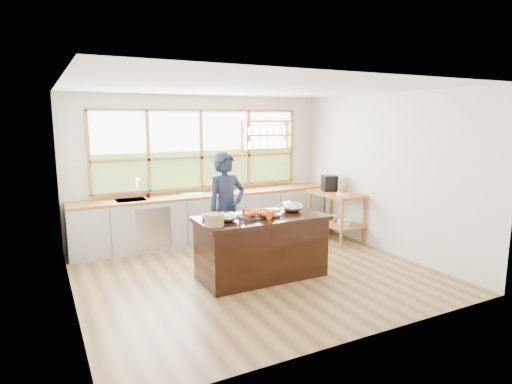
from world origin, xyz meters
TOP-DOWN VIEW (x-y plane):
  - ground_plane at (0.00, 0.00)m, footprint 5.00×5.00m
  - room_shell at (0.02, 0.51)m, footprint 5.02×4.52m
  - back_counter at (-0.02, 1.94)m, footprint 4.90×0.63m
  - right_shelf_unit at (2.19, 0.89)m, footprint 0.62×1.10m
  - island at (0.00, -0.20)m, footprint 1.85×0.90m
  - cook at (-0.23, 0.52)m, footprint 0.70×0.51m
  - potted_plant at (-1.09, 2.00)m, footprint 0.17×0.14m
  - cutting_board at (-0.28, 1.94)m, footprint 0.43×0.34m
  - espresso_machine at (2.19, 1.12)m, footprint 0.34×0.35m
  - wine_bottle at (2.24, 0.87)m, footprint 0.07×0.07m
  - fruit_bowl at (2.14, 0.64)m, footprint 0.23×0.23m
  - slate_board at (-0.05, -0.18)m, footprint 0.59×0.45m
  - lobster_pile at (-0.03, -0.21)m, footprint 0.52×0.48m
  - mixing_bowl_left at (-0.55, -0.24)m, footprint 0.29×0.29m
  - mixing_bowl_right at (0.56, -0.12)m, footprint 0.35×0.35m
  - wine_glass at (0.17, -0.47)m, footprint 0.08×0.08m
  - wicker_basket at (-0.80, -0.40)m, footprint 0.25×0.25m
  - parchment_roll at (-0.70, -0.08)m, footprint 0.25×0.28m

SIDE VIEW (x-z plane):
  - ground_plane at x=0.00m, z-range 0.00..0.00m
  - island at x=0.00m, z-range 0.00..0.90m
  - back_counter at x=-0.02m, z-range 0.00..0.90m
  - right_shelf_unit at x=2.19m, z-range 0.15..1.05m
  - cook at x=-0.23m, z-range 0.00..1.77m
  - cutting_board at x=-0.28m, z-range 0.90..0.91m
  - slate_board at x=-0.05m, z-range 0.90..0.92m
  - parchment_roll at x=-0.70m, z-range 0.90..0.98m
  - fruit_bowl at x=2.14m, z-range 0.89..1.00m
  - lobster_pile at x=-0.03m, z-range 0.92..1.00m
  - mixing_bowl_left at x=-0.55m, z-range 0.89..1.03m
  - mixing_bowl_right at x=0.56m, z-range 0.89..1.06m
  - wicker_basket at x=-0.80m, z-range 0.90..1.06m
  - wine_bottle at x=2.24m, z-range 0.90..1.17m
  - potted_plant at x=-1.09m, z-range 0.90..1.19m
  - espresso_machine at x=2.19m, z-range 0.90..1.20m
  - wine_glass at x=0.17m, z-range 0.95..1.17m
  - room_shell at x=0.02m, z-range 0.40..3.11m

